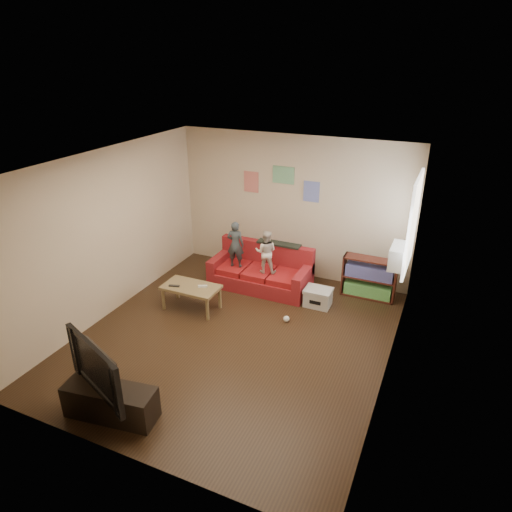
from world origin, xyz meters
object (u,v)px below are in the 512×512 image
at_px(file_box, 318,297).
at_px(tv_stand, 111,402).
at_px(child_a, 235,244).
at_px(bookshelf, 369,280).
at_px(television, 104,365).
at_px(sofa, 262,272).
at_px(child_b, 266,252).
at_px(coffee_table, 191,289).

distance_m(file_box, tv_stand, 3.83).
xyz_separation_m(child_a, bookshelf, (2.35, 0.55, -0.49)).
xyz_separation_m(file_box, television, (-1.50, -3.53, 0.60)).
relative_size(sofa, child_a, 2.09).
xyz_separation_m(child_a, child_b, (0.60, 0.00, -0.04)).
distance_m(coffee_table, bookshelf, 3.12).
bearing_deg(television, bookshelf, 84.79).
distance_m(child_a, tv_stand, 3.70).
distance_m(sofa, file_box, 1.22).
bearing_deg(television, file_box, 89.63).
height_order(bookshelf, television, television).
bearing_deg(coffee_table, child_b, 50.18).
xyz_separation_m(bookshelf, television, (-2.22, -4.20, 0.43)).
relative_size(sofa, coffee_table, 1.93).
distance_m(child_a, coffee_table, 1.22).
distance_m(bookshelf, file_box, 1.00).
distance_m(sofa, tv_stand, 3.83).
relative_size(child_b, television, 0.68).
distance_m(bookshelf, television, 4.77).
distance_m(child_a, bookshelf, 2.46).
height_order(child_a, coffee_table, child_a).
relative_size(child_a, file_box, 1.89).
relative_size(child_b, file_box, 1.72).
bearing_deg(child_b, television, 68.53).
xyz_separation_m(child_b, file_box, (1.03, -0.12, -0.62)).
distance_m(coffee_table, tv_stand, 2.61).
relative_size(child_a, tv_stand, 0.78).
height_order(sofa, television, television).
xyz_separation_m(coffee_table, tv_stand, (0.44, -2.56, -0.16)).
height_order(child_a, television, child_a).
relative_size(coffee_table, television, 0.81).
bearing_deg(bookshelf, sofa, -168.50).
xyz_separation_m(bookshelf, file_box, (-0.72, -0.67, -0.17)).
bearing_deg(sofa, television, -94.78).
bearing_deg(coffee_table, child_a, 74.29).
bearing_deg(file_box, sofa, 166.43).
relative_size(child_a, child_b, 1.10).
relative_size(sofa, child_b, 2.30).
relative_size(child_a, coffee_table, 0.92).
height_order(child_a, file_box, child_a).
relative_size(file_box, tv_stand, 0.41).
bearing_deg(television, child_b, 105.34).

